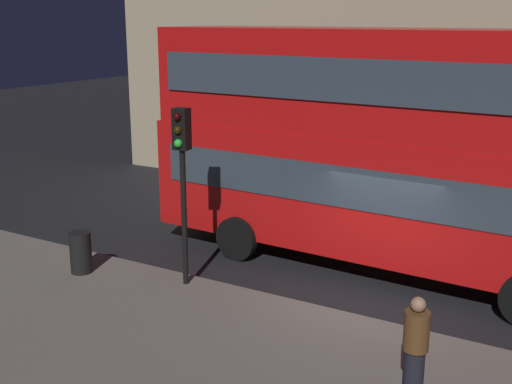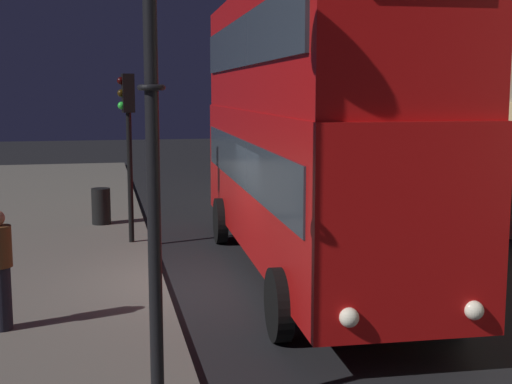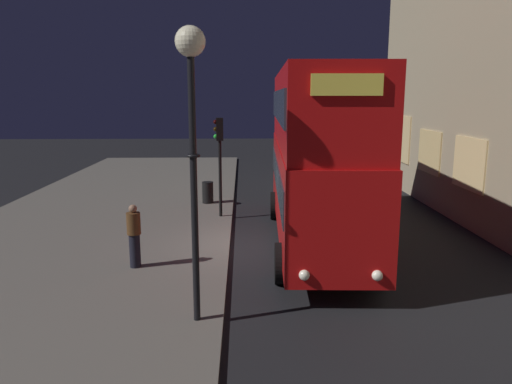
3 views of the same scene
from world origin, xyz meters
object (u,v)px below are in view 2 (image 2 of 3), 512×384
traffic_light_near_kerb (128,122)px  litter_bin (101,206)px  double_decker_bus (305,117)px  pedestrian (0,269)px

traffic_light_near_kerb → litter_bin: 3.36m
double_decker_bus → pedestrian: size_ratio=6.32×
double_decker_bus → traffic_light_near_kerb: size_ratio=2.91×
traffic_light_near_kerb → pedestrian: 6.27m
pedestrian → litter_bin: bearing=153.5°
traffic_light_near_kerb → litter_bin: traffic_light_near_kerb is taller
pedestrian → litter_bin: pedestrian is taller
double_decker_bus → litter_bin: size_ratio=11.83×
litter_bin → traffic_light_near_kerb: bearing=15.1°
pedestrian → litter_bin: 8.17m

